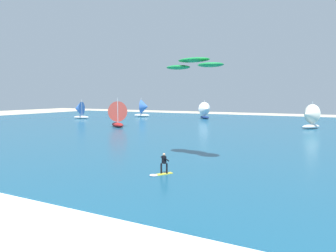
# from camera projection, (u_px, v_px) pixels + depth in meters

# --- Properties ---
(ocean) EXTENTS (160.00, 90.00, 0.10)m
(ocean) POSITION_uv_depth(u_px,v_px,m) (256.00, 130.00, 57.35)
(ocean) COLOR navy
(ocean) RESTS_ON ground
(shoreline_foam) EXTENTS (106.23, 2.59, 0.01)m
(shoreline_foam) POSITION_uv_depth(u_px,v_px,m) (111.00, 215.00, 16.89)
(shoreline_foam) COLOR white
(shoreline_foam) RESTS_ON ground
(kitesurfer) EXTENTS (1.46, 1.98, 1.67)m
(kitesurfer) POSITION_uv_depth(u_px,v_px,m) (162.00, 167.00, 25.12)
(kitesurfer) COLOR yellow
(kitesurfer) RESTS_ON ocean
(kite) EXTENTS (6.60, 3.59, 0.96)m
(kite) POSITION_uv_depth(u_px,v_px,m) (194.00, 64.00, 29.76)
(kite) COLOR #198C3F
(sailboat_trailing) EXTENTS (5.11, 4.69, 5.68)m
(sailboat_trailing) POSITION_uv_depth(u_px,v_px,m) (116.00, 114.00, 63.75)
(sailboat_trailing) COLOR maroon
(sailboat_trailing) RESTS_ON ocean
(sailboat_anchored_offshore) EXTENTS (4.31, 4.62, 5.13)m
(sailboat_anchored_offshore) POSITION_uv_depth(u_px,v_px,m) (309.00, 116.00, 59.48)
(sailboat_anchored_offshore) COLOR silver
(sailboat_anchored_offshore) RESTS_ON ocean
(sailboat_outermost) EXTENTS (4.57, 4.02, 5.14)m
(sailboat_outermost) POSITION_uv_depth(u_px,v_px,m) (79.00, 110.00, 85.75)
(sailboat_outermost) COLOR silver
(sailboat_outermost) RESTS_ON ocean
(sailboat_far_right) EXTENTS (4.97, 4.36, 5.59)m
(sailboat_far_right) POSITION_uv_depth(u_px,v_px,m) (144.00, 108.00, 93.22)
(sailboat_far_right) COLOR white
(sailboat_far_right) RESTS_ON ocean
(sailboat_near_shore) EXTENTS (4.44, 4.28, 4.96)m
(sailboat_near_shore) POSITION_uv_depth(u_px,v_px,m) (206.00, 110.00, 85.56)
(sailboat_near_shore) COLOR navy
(sailboat_near_shore) RESTS_ON ocean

